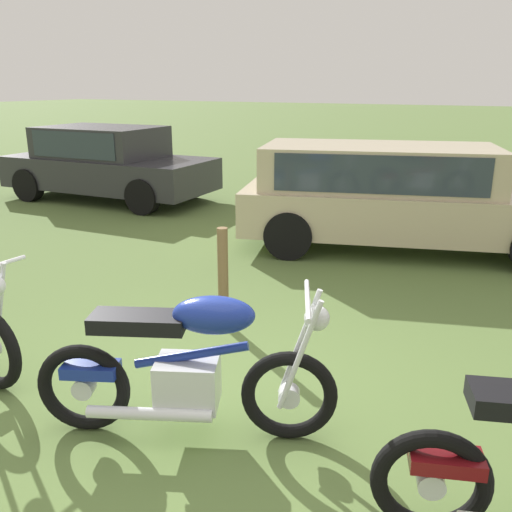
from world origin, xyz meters
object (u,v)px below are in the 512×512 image
object	(u,v)px
fence_post_wooden	(223,277)
car_charcoal	(106,160)
motorcycle_blue	(188,368)
car_beige	(392,189)

from	to	relation	value
fence_post_wooden	car_charcoal	bearing A→B (deg)	141.27
car_charcoal	fence_post_wooden	world-z (taller)	car_charcoal
motorcycle_blue	car_beige	size ratio (longest dim) A/B	0.39
motorcycle_blue	car_charcoal	distance (m)	8.17
motorcycle_blue	car_charcoal	world-z (taller)	car_charcoal
motorcycle_blue	car_charcoal	size ratio (longest dim) A/B	0.44
car_charcoal	car_beige	bearing A→B (deg)	-9.72
car_beige	car_charcoal	bearing A→B (deg)	156.21
car_beige	fence_post_wooden	distance (m)	3.44
car_charcoal	car_beige	distance (m)	5.91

